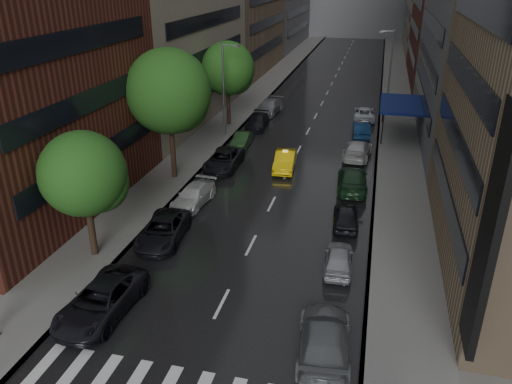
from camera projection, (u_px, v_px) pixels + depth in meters
ground at (194, 359)px, 21.60m from camera, size 220.00×220.00×0.00m
road at (326, 96)px, 65.88m from camera, size 14.00×140.00×0.01m
sidewalk_left at (259, 92)px, 67.81m from camera, size 4.00×140.00×0.15m
sidewalk_right at (396, 99)px, 63.90m from camera, size 4.00×140.00×0.15m
tree_near at (83, 174)px, 27.22m from camera, size 4.76×4.76×7.59m
tree_mid at (169, 91)px, 37.30m from camera, size 6.44×6.44×10.26m
tree_far at (228, 69)px, 51.23m from camera, size 5.52×5.52×8.80m
taxi at (285, 161)px, 41.66m from camera, size 1.97×4.75×1.53m
parked_cars_left at (216, 169)px, 39.97m from camera, size 2.94×43.65×1.59m
parked_cars_right at (353, 175)px, 38.80m from camera, size 2.71×43.65×1.60m
street_lamp_left at (224, 89)px, 47.84m from camera, size 1.74×0.22×9.00m
street_lamp_right at (390, 68)px, 57.77m from camera, size 1.74×0.22×9.00m
awning at (401, 104)px, 49.36m from camera, size 4.00×8.00×3.12m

